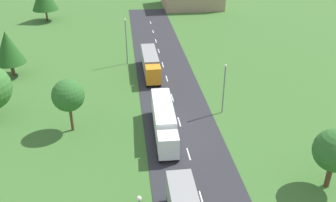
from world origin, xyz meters
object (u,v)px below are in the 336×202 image
lamppost_second (224,86)px  tree_oak (8,48)px  truck_second (164,120)px  lamppost_third (126,39)px  truck_third (150,63)px  tree_maple (68,96)px  tree_ash (335,151)px

lamppost_second → tree_oak: (-32.96, 17.05, 0.98)m
truck_second → lamppost_third: size_ratio=1.45×
tree_oak → lamppost_second: bearing=-27.4°
truck_third → tree_maple: size_ratio=1.61×
tree_ash → truck_third: bearing=117.1°
truck_second → lamppost_second: size_ratio=1.65×
lamppost_third → truck_third: bearing=-52.9°
lamppost_third → truck_second: bearing=-80.6°
lamppost_second → lamppost_third: 24.01m
truck_second → lamppost_second: 10.29m
lamppost_second → tree_ash: lamppost_second is taller
truck_third → truck_second: bearing=-89.6°
truck_second → truck_third: truck_second is taller
tree_oak → tree_ash: (40.11, -33.81, -0.58)m
tree_maple → lamppost_second: bearing=5.7°
truck_second → tree_oak: (-23.99, 21.66, 3.02)m
tree_ash → lamppost_second: bearing=113.1°
tree_oak → truck_third: bearing=-5.1°
truck_second → lamppost_third: (-4.08, 24.76, 2.58)m
truck_third → tree_ash: size_ratio=1.70×
truck_third → tree_ash: 35.71m
lamppost_third → tree_maple: 23.61m
tree_oak → tree_ash: 52.46m
tree_oak → tree_ash: size_ratio=1.16×
truck_second → tree_maple: (-11.97, 2.51, 3.00)m
lamppost_second → tree_ash: size_ratio=1.08×
tree_maple → tree_ash: bearing=-27.6°
truck_second → tree_ash: bearing=-37.0°
lamppost_third → tree_ash: lamppost_third is taller
tree_maple → truck_third: bearing=55.2°
lamppost_second → lamppost_third: bearing=122.9°
tree_ash → lamppost_third: bearing=118.7°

